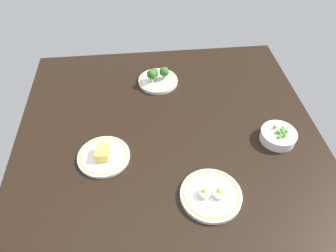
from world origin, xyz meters
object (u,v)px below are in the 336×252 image
(bowl_peas, at_px, (278,135))
(plate_eggs, at_px, (211,195))
(plate_broccoli, at_px, (158,79))
(plate_cheese, at_px, (104,156))

(bowl_peas, bearing_deg, plate_eggs, -143.71)
(plate_broccoli, bearing_deg, plate_cheese, -118.83)
(plate_eggs, height_order, plate_broccoli, plate_broccoli)
(plate_cheese, xyz_separation_m, plate_eggs, (0.35, -0.20, 0.00))
(plate_cheese, xyz_separation_m, plate_broccoli, (0.23, 0.41, 0.01))
(plate_eggs, distance_m, plate_broccoli, 0.62)
(plate_cheese, height_order, plate_eggs, plate_eggs)
(plate_eggs, height_order, bowl_peas, bowl_peas)
(plate_cheese, xyz_separation_m, bowl_peas, (0.64, 0.02, 0.01))
(plate_cheese, bearing_deg, bowl_peas, 1.83)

